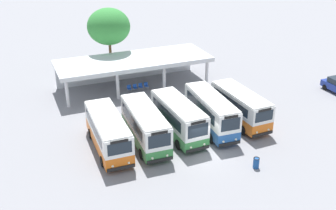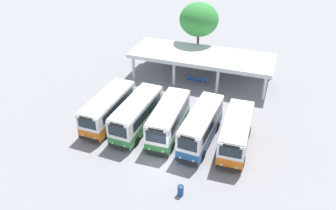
{
  "view_description": "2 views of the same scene",
  "coord_description": "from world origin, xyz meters",
  "px_view_note": "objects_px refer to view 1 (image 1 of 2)",
  "views": [
    {
      "loc": [
        -13.88,
        -25.35,
        18.03
      ],
      "look_at": [
        -0.83,
        6.12,
        2.08
      ],
      "focal_mm": 43.08,
      "sensor_mm": 36.0,
      "label": 1
    },
    {
      "loc": [
        8.24,
        -21.6,
        20.12
      ],
      "look_at": [
        -1.8,
        6.85,
        1.45
      ],
      "focal_mm": 36.51,
      "sensor_mm": 36.0,
      "label": 2
    }
  ],
  "objects_px": {
    "city_bus_fourth_amber": "(211,111)",
    "city_bus_fifth_blue": "(240,106)",
    "city_bus_second_in_row": "(145,125)",
    "waiting_chair_second_from_end": "(135,87)",
    "waiting_chair_fourth_seat": "(146,85)",
    "city_bus_middle_cream": "(178,117)",
    "waiting_chair_middle_seat": "(141,86)",
    "city_bus_nearest_orange": "(108,131)",
    "waiting_chair_end_by_column": "(129,88)",
    "litter_bin_apron": "(256,163)"
  },
  "relations": [
    {
      "from": "city_bus_middle_cream",
      "to": "city_bus_fourth_amber",
      "type": "bearing_deg",
      "value": -1.46
    },
    {
      "from": "city_bus_middle_cream",
      "to": "waiting_chair_fourth_seat",
      "type": "relative_size",
      "value": 8.81
    },
    {
      "from": "waiting_chair_middle_seat",
      "to": "waiting_chair_fourth_seat",
      "type": "distance_m",
      "value": 0.68
    },
    {
      "from": "city_bus_fifth_blue",
      "to": "waiting_chair_fourth_seat",
      "type": "xyz_separation_m",
      "value": [
        -5.57,
        11.06,
        -1.2
      ]
    },
    {
      "from": "city_bus_nearest_orange",
      "to": "waiting_chair_middle_seat",
      "type": "bearing_deg",
      "value": 59.0
    },
    {
      "from": "waiting_chair_second_from_end",
      "to": "waiting_chair_fourth_seat",
      "type": "xyz_separation_m",
      "value": [
        1.37,
        0.06,
        0.0
      ]
    },
    {
      "from": "city_bus_fourth_amber",
      "to": "city_bus_fifth_blue",
      "type": "distance_m",
      "value": 3.24
    },
    {
      "from": "city_bus_fifth_blue",
      "to": "waiting_chair_fourth_seat",
      "type": "height_order",
      "value": "city_bus_fifth_blue"
    },
    {
      "from": "waiting_chair_end_by_column",
      "to": "waiting_chair_middle_seat",
      "type": "height_order",
      "value": "same"
    },
    {
      "from": "city_bus_second_in_row",
      "to": "waiting_chair_middle_seat",
      "type": "distance_m",
      "value": 11.87
    },
    {
      "from": "waiting_chair_middle_seat",
      "to": "waiting_chair_fourth_seat",
      "type": "height_order",
      "value": "same"
    },
    {
      "from": "waiting_chair_middle_seat",
      "to": "waiting_chair_end_by_column",
      "type": "bearing_deg",
      "value": -179.42
    },
    {
      "from": "city_bus_middle_cream",
      "to": "city_bus_fifth_blue",
      "type": "xyz_separation_m",
      "value": [
        6.47,
        0.06,
        -0.06
      ]
    },
    {
      "from": "city_bus_fifth_blue",
      "to": "city_bus_fourth_amber",
      "type": "bearing_deg",
      "value": -177.46
    },
    {
      "from": "waiting_chair_middle_seat",
      "to": "waiting_chair_fourth_seat",
      "type": "xyz_separation_m",
      "value": [
        0.68,
        0.02,
        0.0
      ]
    },
    {
      "from": "waiting_chair_fourth_seat",
      "to": "litter_bin_apron",
      "type": "height_order",
      "value": "litter_bin_apron"
    },
    {
      "from": "city_bus_nearest_orange",
      "to": "city_bus_middle_cream",
      "type": "distance_m",
      "value": 6.47
    },
    {
      "from": "waiting_chair_second_from_end",
      "to": "city_bus_middle_cream",
      "type": "bearing_deg",
      "value": -87.56
    },
    {
      "from": "city_bus_middle_cream",
      "to": "city_bus_fourth_amber",
      "type": "relative_size",
      "value": 0.96
    },
    {
      "from": "city_bus_fourth_amber",
      "to": "city_bus_second_in_row",
      "type": "bearing_deg",
      "value": -179.0
    },
    {
      "from": "waiting_chair_middle_seat",
      "to": "waiting_chair_second_from_end",
      "type": "bearing_deg",
      "value": -176.53
    },
    {
      "from": "waiting_chair_second_from_end",
      "to": "litter_bin_apron",
      "type": "relative_size",
      "value": 0.96
    },
    {
      "from": "waiting_chair_fourth_seat",
      "to": "litter_bin_apron",
      "type": "xyz_separation_m",
      "value": [
        2.63,
        -18.35,
        -0.07
      ]
    },
    {
      "from": "litter_bin_apron",
      "to": "city_bus_nearest_orange",
      "type": "bearing_deg",
      "value": 144.17
    },
    {
      "from": "city_bus_nearest_orange",
      "to": "waiting_chair_end_by_column",
      "type": "relative_size",
      "value": 9.28
    },
    {
      "from": "waiting_chair_end_by_column",
      "to": "waiting_chair_middle_seat",
      "type": "xyz_separation_m",
      "value": [
        1.37,
        0.01,
        0.0
      ]
    },
    {
      "from": "city_bus_fourth_amber",
      "to": "waiting_chair_fourth_seat",
      "type": "xyz_separation_m",
      "value": [
        -2.34,
        11.2,
        -1.29
      ]
    },
    {
      "from": "city_bus_second_in_row",
      "to": "city_bus_nearest_orange",
      "type": "bearing_deg",
      "value": 176.84
    },
    {
      "from": "city_bus_fifth_blue",
      "to": "litter_bin_apron",
      "type": "bearing_deg",
      "value": -111.98
    },
    {
      "from": "city_bus_fourth_amber",
      "to": "waiting_chair_middle_seat",
      "type": "bearing_deg",
      "value": 105.12
    },
    {
      "from": "city_bus_second_in_row",
      "to": "waiting_chair_fourth_seat",
      "type": "bearing_deg",
      "value": 69.96
    },
    {
      "from": "city_bus_middle_cream",
      "to": "waiting_chair_second_from_end",
      "type": "height_order",
      "value": "city_bus_middle_cream"
    },
    {
      "from": "waiting_chair_end_by_column",
      "to": "city_bus_fifth_blue",
      "type": "bearing_deg",
      "value": -55.34
    },
    {
      "from": "waiting_chair_fourth_seat",
      "to": "waiting_chair_second_from_end",
      "type": "bearing_deg",
      "value": -177.39
    },
    {
      "from": "city_bus_fourth_amber",
      "to": "litter_bin_apron",
      "type": "distance_m",
      "value": 7.28
    },
    {
      "from": "city_bus_fifth_blue",
      "to": "litter_bin_apron",
      "type": "xyz_separation_m",
      "value": [
        -2.94,
        -7.29,
        -1.27
      ]
    },
    {
      "from": "city_bus_nearest_orange",
      "to": "waiting_chair_middle_seat",
      "type": "relative_size",
      "value": 9.28
    },
    {
      "from": "city_bus_nearest_orange",
      "to": "waiting_chair_middle_seat",
      "type": "height_order",
      "value": "city_bus_nearest_orange"
    },
    {
      "from": "city_bus_fourth_amber",
      "to": "waiting_chair_fourth_seat",
      "type": "height_order",
      "value": "city_bus_fourth_amber"
    },
    {
      "from": "waiting_chair_second_from_end",
      "to": "waiting_chair_middle_seat",
      "type": "xyz_separation_m",
      "value": [
        0.68,
        0.04,
        0.0
      ]
    },
    {
      "from": "city_bus_fourth_amber",
      "to": "city_bus_middle_cream",
      "type": "bearing_deg",
      "value": 178.54
    },
    {
      "from": "city_bus_fifth_blue",
      "to": "city_bus_second_in_row",
      "type": "bearing_deg",
      "value": -178.49
    },
    {
      "from": "city_bus_second_in_row",
      "to": "waiting_chair_second_from_end",
      "type": "distance_m",
      "value": 11.65
    },
    {
      "from": "city_bus_fourth_amber",
      "to": "waiting_chair_middle_seat",
      "type": "height_order",
      "value": "city_bus_fourth_amber"
    },
    {
      "from": "waiting_chair_end_by_column",
      "to": "city_bus_fourth_amber",
      "type": "bearing_deg",
      "value": -68.55
    },
    {
      "from": "waiting_chair_fourth_seat",
      "to": "waiting_chair_middle_seat",
      "type": "bearing_deg",
      "value": -178.25
    },
    {
      "from": "waiting_chair_second_from_end",
      "to": "waiting_chair_fourth_seat",
      "type": "height_order",
      "value": "same"
    },
    {
      "from": "city_bus_second_in_row",
      "to": "city_bus_fourth_amber",
      "type": "height_order",
      "value": "city_bus_fourth_amber"
    },
    {
      "from": "city_bus_second_in_row",
      "to": "litter_bin_apron",
      "type": "distance_m",
      "value": 9.84
    },
    {
      "from": "waiting_chair_second_from_end",
      "to": "waiting_chair_fourth_seat",
      "type": "distance_m",
      "value": 1.37
    }
  ]
}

